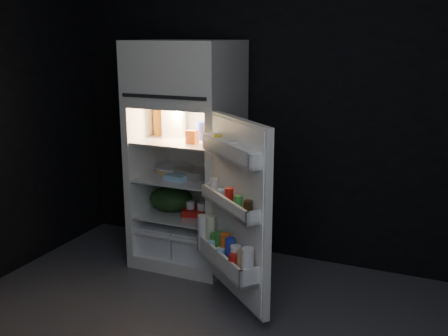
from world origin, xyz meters
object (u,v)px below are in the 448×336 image
at_px(milk_jug, 174,122).
at_px(egg_carton, 188,174).
at_px(refrigerator, 188,146).
at_px(yogurt_tray, 197,212).
at_px(fridge_door, 235,215).

height_order(milk_jug, egg_carton, milk_jug).
height_order(refrigerator, yogurt_tray, refrigerator).
bearing_deg(milk_jug, yogurt_tray, -34.59).
xyz_separation_m(fridge_door, milk_jug, (-0.78, 0.61, 0.47)).
distance_m(refrigerator, fridge_door, 0.95).
bearing_deg(egg_carton, fridge_door, -17.53).
bearing_deg(yogurt_tray, milk_jug, 138.90).
distance_m(fridge_door, yogurt_tray, 0.78).
bearing_deg(fridge_door, milk_jug, 142.00).
xyz_separation_m(refrigerator, milk_jug, (-0.12, -0.02, 0.19)).
height_order(refrigerator, fridge_door, refrigerator).
relative_size(egg_carton, yogurt_tray, 1.21).
distance_m(milk_jug, egg_carton, 0.43).
distance_m(fridge_door, milk_jug, 1.09).
relative_size(refrigerator, yogurt_tray, 7.47).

